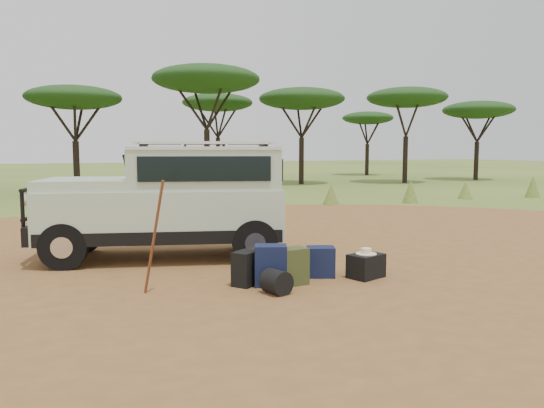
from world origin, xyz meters
name	(u,v)px	position (x,y,z in m)	size (l,w,h in m)	color
ground	(285,278)	(0.00, 0.00, 0.00)	(140.00, 140.00, 0.00)	#4A6825
dirt_clearing	(285,278)	(0.00, 0.00, 0.00)	(23.00, 23.00, 0.01)	brown
grass_fringe	(170,201)	(0.12, 8.67, 0.40)	(36.60, 1.60, 0.90)	#4A6825
acacia_treeline	(131,90)	(0.75, 19.81, 4.87)	(46.70, 13.20, 6.26)	black
safari_vehicle	(172,202)	(-1.25, 2.24, 1.03)	(4.64, 2.83, 2.13)	#B0C5A8
walking_staff	(154,238)	(-2.04, -0.15, 0.79)	(0.04, 0.04, 1.62)	brown
backpack_black	(246,269)	(-0.72, -0.19, 0.26)	(0.37, 0.28, 0.51)	black
backpack_navy	(271,266)	(-0.39, -0.34, 0.30)	(0.46, 0.33, 0.61)	#131B3D
backpack_olive	(293,266)	(-0.06, -0.41, 0.28)	(0.40, 0.29, 0.55)	#424922
duffel_navy	(321,262)	(0.54, -0.15, 0.24)	(0.42, 0.32, 0.48)	#131B3D
hard_case	(366,266)	(1.16, -0.49, 0.19)	(0.53, 0.38, 0.38)	black
stuff_sack	(276,282)	(-0.49, -0.77, 0.17)	(0.34, 0.34, 0.34)	black
safari_hat	(366,252)	(1.16, -0.49, 0.41)	(0.32, 0.32, 0.09)	beige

